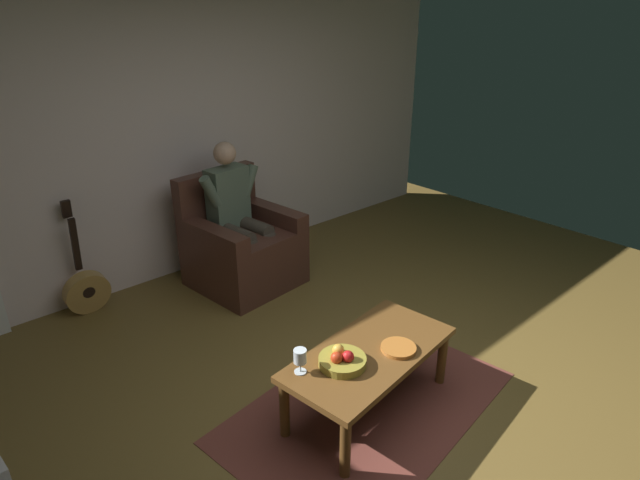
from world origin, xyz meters
The scene contains 10 objects.
ground_plane centered at (0.00, 0.00, 0.00)m, with size 7.17×7.17×0.00m, color brown.
wall_back centered at (0.00, -2.82, 1.32)m, with size 6.38×0.06×2.63m, color silver.
rug centered at (0.19, -0.31, 0.00)m, with size 1.82×1.15×0.01m, color brown.
armchair centered at (-0.16, -2.21, 0.34)m, with size 0.90×0.90×0.99m.
person_seated centered at (-0.16, -2.23, 0.68)m, with size 0.62×0.58×1.27m.
coffee_table centered at (0.19, -0.31, 0.36)m, with size 1.18×0.68×0.42m.
guitar centered at (1.07, -2.62, 0.21)m, with size 0.36×0.20×0.95m.
wine_glass_near centered at (0.63, -0.44, 0.52)m, with size 0.07×0.07×0.15m.
fruit_bowl centered at (0.41, -0.33, 0.46)m, with size 0.28×0.28×0.11m.
decorative_dish centered at (0.06, -0.21, 0.43)m, with size 0.21×0.21×0.02m, color #B96D2C.
Camera 1 is at (2.15, 1.43, 2.31)m, focal length 29.63 mm.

